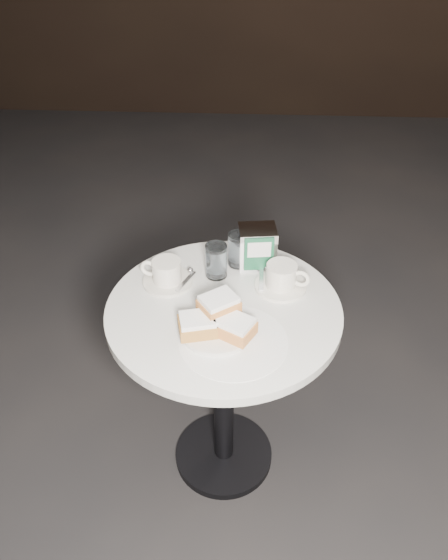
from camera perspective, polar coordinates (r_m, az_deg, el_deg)
ground at (r=2.17m, az=-0.03°, el=-17.92°), size 7.00×7.00×0.00m
cafe_table at (r=1.75m, az=-0.03°, el=-7.76°), size 0.70×0.70×0.74m
sugar_spill at (r=1.51m, az=0.98°, el=-6.39°), size 0.37×0.37×0.00m
beignet_plate at (r=1.51m, az=-0.76°, el=-4.45°), size 0.23×0.22×0.10m
coffee_cup_left at (r=1.69m, az=-6.02°, el=0.69°), size 0.18×0.18×0.08m
coffee_cup_right at (r=1.67m, az=6.05°, el=0.22°), size 0.20×0.20×0.08m
water_glass_left at (r=1.70m, az=-0.81°, el=1.99°), size 0.07×0.07×0.11m
water_glass_right at (r=1.75m, az=1.55°, el=3.18°), size 0.08×0.08×0.11m
napkin_dispenser at (r=1.74m, az=3.48°, el=3.47°), size 0.13×0.11×0.14m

